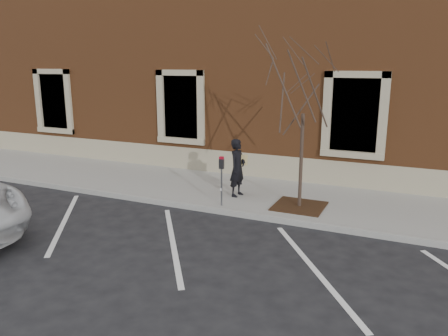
% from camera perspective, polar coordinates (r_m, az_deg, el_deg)
% --- Properties ---
extents(ground, '(120.00, 120.00, 0.00)m').
position_cam_1_polar(ground, '(11.84, -1.21, -5.80)').
color(ground, '#28282B').
rests_on(ground, ground).
extents(sidewalk_near, '(40.00, 3.50, 0.15)m').
position_cam_1_polar(sidewalk_near, '(13.34, 2.05, -3.23)').
color(sidewalk_near, gray).
rests_on(sidewalk_near, ground).
extents(curb_near, '(40.00, 0.12, 0.15)m').
position_cam_1_polar(curb_near, '(11.77, -1.31, -5.53)').
color(curb_near, '#9E9E99').
rests_on(curb_near, ground).
extents(parking_stripes, '(28.00, 4.40, 0.01)m').
position_cam_1_polar(parking_stripes, '(10.03, -6.72, -9.53)').
color(parking_stripes, silver).
rests_on(parking_stripes, ground).
extents(building_civic, '(40.00, 8.62, 8.00)m').
position_cam_1_polar(building_civic, '(18.46, 9.47, 13.58)').
color(building_civic, brown).
rests_on(building_civic, ground).
extents(man, '(0.49, 0.67, 1.67)m').
position_cam_1_polar(man, '(12.58, 1.78, 0.03)').
color(man, black).
rests_on(man, sidewalk_near).
extents(parking_meter, '(0.12, 0.09, 1.36)m').
position_cam_1_polar(parking_meter, '(11.65, -0.32, -0.50)').
color(parking_meter, '#595B60').
rests_on(parking_meter, sidewalk_near).
extents(tree_grate, '(1.32, 1.32, 0.03)m').
position_cam_1_polar(tree_grate, '(11.99, 9.80, -4.92)').
color(tree_grate, '#372411').
rests_on(tree_grate, sidewalk_near).
extents(sapling, '(2.74, 2.74, 4.57)m').
position_cam_1_polar(sapling, '(11.40, 10.44, 10.42)').
color(sapling, '#3E2F26').
rests_on(sapling, sidewalk_near).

